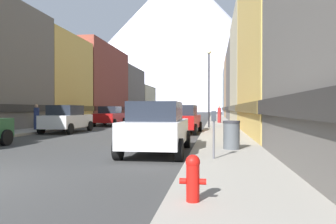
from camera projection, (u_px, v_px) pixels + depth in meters
sidewalk_left at (124, 120)px, 41.69m from camera, size 2.50×100.00×0.15m
sidewalk_right at (218, 120)px, 39.85m from camera, size 2.50×100.00×0.15m
storefront_left_2 at (48, 82)px, 30.72m from camera, size 6.32×8.35×8.70m
storefront_left_3 at (89, 85)px, 42.05m from camera, size 7.23×13.87×9.85m
storefront_left_4 at (121, 94)px, 54.56m from camera, size 6.32×11.43×8.68m
storefront_left_5 at (134, 102)px, 66.26m from camera, size 7.53×10.87×6.34m
storefront_right_1 at (334, 44)px, 17.23m from camera, size 9.88×12.45×10.56m
storefront_right_2 at (283, 71)px, 29.34m from camera, size 9.55×11.40×10.55m
storefront_right_3 at (256, 84)px, 41.27m from camera, size 7.64×12.07×10.00m
storefront_right_4 at (243, 89)px, 52.54m from camera, size 6.43×9.67×10.14m
storefront_right_5 at (244, 94)px, 63.11m from camera, size 8.66×11.39×9.51m
car_left_1 at (67, 119)px, 20.43m from camera, size 2.21×4.46×1.78m
car_left_2 at (110, 116)px, 28.75m from camera, size 2.25×4.49×1.78m
car_right_0 at (157, 127)px, 10.81m from camera, size 2.13×4.43×1.78m
car_right_1 at (183, 119)px, 19.79m from camera, size 2.23×4.47×1.78m
fire_hydrant_near at (193, 176)px, 4.67m from camera, size 0.40×0.22×0.70m
parking_meter_near at (214, 128)px, 8.71m from camera, size 0.14×0.10×1.33m
trash_bin_right at (231, 135)px, 10.77m from camera, size 0.59×0.59×0.98m
potted_plant_0 at (41, 122)px, 23.13m from camera, size 0.46×0.46×0.78m
pedestrian_0 at (37, 118)px, 21.28m from camera, size 0.36×0.36×1.71m
pedestrian_1 at (219, 115)px, 31.58m from camera, size 0.36×0.36×1.75m
streetlamp_right at (209, 76)px, 23.41m from camera, size 0.36×0.36×5.86m
mountain_backdrop at (180, 39)px, 266.11m from camera, size 218.78×218.78×123.28m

